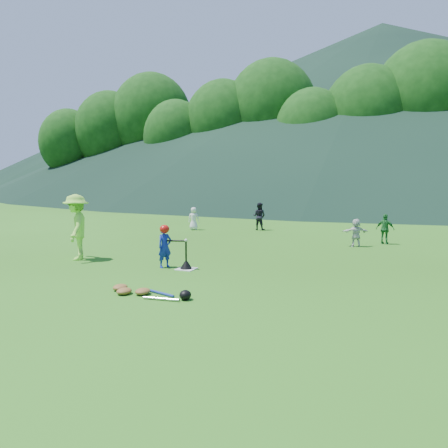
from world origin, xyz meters
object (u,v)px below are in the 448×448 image
Objects in this scene: batter_child at (165,247)px; fielder_a at (194,219)px; fielder_c at (385,229)px; batting_tee at (186,264)px; fielder_b at (259,216)px; equipment_pile at (142,291)px; adult_coach at (76,227)px; fielder_d at (356,233)px; home_plate at (186,269)px.

batter_child is 8.16m from fielder_a.
batting_tee is (-4.44, -6.38, -0.40)m from fielder_c.
fielder_b is 0.67× the size of equipment_pile.
batting_tee is at bearing 67.79° from fielder_c.
adult_coach is 8.84m from fielder_d.
fielder_c is at bearing 55.18° from home_plate.
fielder_c is at bearing 64.91° from equipment_pile.
fielder_d reaches higher than batting_tee.
fielder_d is 6.49m from batting_tee.
home_plate is at bearing 56.08° from adult_coach.
adult_coach is at bearing 51.50° from fielder_c.
fielder_b reaches higher than fielder_a.
batter_child is at bearing 26.19° from fielder_d.
fielder_c is 0.58× the size of equipment_pile.
home_plate is 0.25× the size of equipment_pile.
adult_coach reaches higher than home_plate.
adult_coach is 1.52× the size of fielder_b.
batter_child reaches higher than home_plate.
fielder_d is at bearing 56.66° from home_plate.
batter_child is (-0.61, 0.01, 0.52)m from home_plate.
fielder_d is at bearing 56.66° from batting_tee.
equipment_pile is at bearing 41.38° from fielder_d.
fielder_d is (-0.88, -0.97, -0.06)m from fielder_c.
fielder_b is at bearing 95.62° from home_plate.
home_plate is 0.37× the size of fielder_b.
home_plate is 6.49m from fielder_d.
batter_child is at bearing 96.51° from fielder_b.
fielder_b is at bearing 95.62° from batting_tee.
adult_coach reaches higher than fielder_d.
equipment_pile is (-4.14, -8.84, -0.46)m from fielder_c.
fielder_b is 5.76m from fielder_c.
fielder_a is 2.89m from fielder_b.
adult_coach is at bearing 11.46° from fielder_d.
home_plate is 2.48m from equipment_pile.
adult_coach is 2.70× the size of batting_tee.
batter_child is 8.13m from fielder_c.
fielder_c is (4.44, 6.38, 0.51)m from home_plate.
equipment_pile is (0.91, -2.47, -0.47)m from batter_child.
fielder_a is (-0.11, 7.60, -0.42)m from adult_coach.
batter_child is 0.74m from batting_tee.
adult_coach is at bearing 179.55° from batting_tee.
batter_child is 0.59× the size of equipment_pile.
fielder_a reaches higher than equipment_pile.
fielder_d is 1.38× the size of batting_tee.
batter_child is 8.65m from fielder_b.
batting_tee is 2.48m from equipment_pile.
fielder_b is 8.71m from batting_tee.
fielder_c is (7.99, -1.25, 0.02)m from fielder_a.
batter_child is at bearing 64.19° from fielder_c.
adult_coach is at bearing 77.75° from fielder_a.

